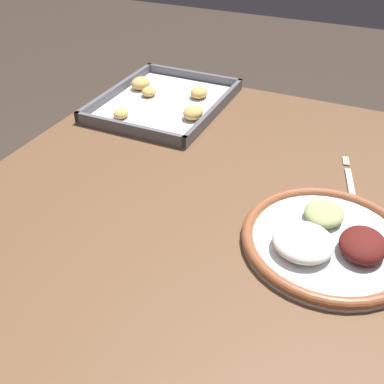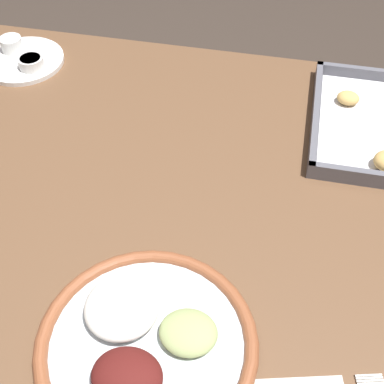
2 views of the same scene
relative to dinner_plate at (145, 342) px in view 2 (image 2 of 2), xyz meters
The scene contains 5 objects.
ground_plane 0.77m from the dinner_plate, 87.13° to the left, with size 8.00×8.00×0.00m, color #382D26.
dining_table 0.28m from the dinner_plate, 87.13° to the left, with size 1.16×0.91×0.71m.
dinner_plate is the anchor object (origin of this frame).
fork 0.20m from the dinner_plate, ahead, with size 0.21×0.07×0.00m.
saucer_plate 0.72m from the dinner_plate, 126.42° to the left, with size 0.17×0.17×0.04m.
Camera 2 is at (0.11, -0.57, 1.38)m, focal length 50.00 mm.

